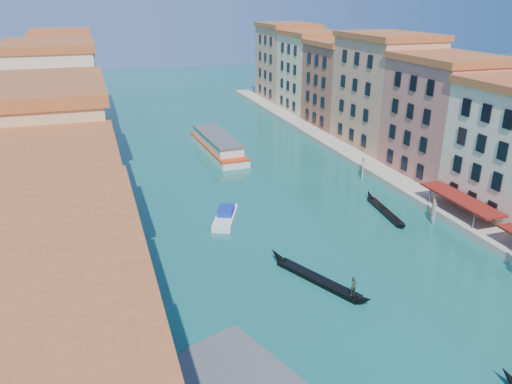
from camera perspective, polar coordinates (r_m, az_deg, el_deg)
left_bank_palazzos at (r=75.26m, az=-21.85°, el=6.69°), size 12.80×128.40×21.00m
right_bank_palazzos at (r=90.91m, az=16.37°, el=9.70°), size 12.80×128.40×21.00m
quay at (r=88.99m, az=11.47°, el=3.74°), size 4.00×140.00×1.00m
mooring_poles_right at (r=60.27m, az=25.97°, el=-6.04°), size 1.44×54.24×3.20m
vaporetto_far at (r=92.77m, az=-4.43°, el=5.45°), size 6.00×21.87×3.22m
gondola_fore at (r=51.40m, az=7.06°, el=-9.70°), size 6.65×12.62×2.69m
gondola_far at (r=68.70m, az=14.46°, el=-2.02°), size 2.30×12.10×1.71m
motorboat_mid at (r=64.27m, az=-3.50°, el=-2.76°), size 5.11×7.71×1.53m
motorboat_far at (r=91.41m, az=-4.16°, el=4.61°), size 3.92×6.98×1.38m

